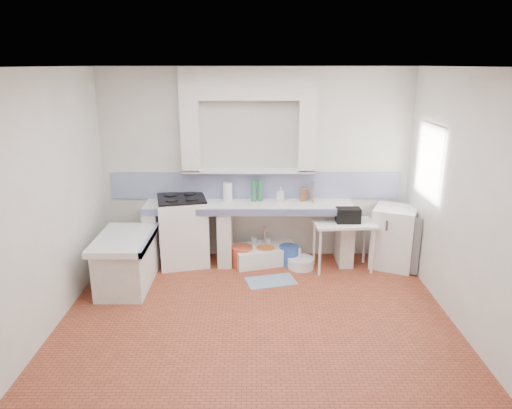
{
  "coord_description": "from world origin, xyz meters",
  "views": [
    {
      "loc": [
        -0.01,
        -4.72,
        2.82
      ],
      "look_at": [
        0.0,
        1.0,
        1.1
      ],
      "focal_mm": 32.73,
      "sensor_mm": 36.0,
      "label": 1
    }
  ],
  "objects_px": {
    "stove": "(183,231)",
    "fridge": "(394,237)",
    "sink": "(265,255)",
    "side_table": "(343,246)"
  },
  "relations": [
    {
      "from": "sink",
      "to": "fridge",
      "type": "bearing_deg",
      "value": -21.0
    },
    {
      "from": "stove",
      "to": "fridge",
      "type": "xyz_separation_m",
      "value": [
        3.05,
        -0.12,
        -0.05
      ]
    },
    {
      "from": "stove",
      "to": "sink",
      "type": "xyz_separation_m",
      "value": [
        1.2,
        0.01,
        -0.37
      ]
    },
    {
      "from": "side_table",
      "to": "fridge",
      "type": "distance_m",
      "value": 0.76
    },
    {
      "from": "stove",
      "to": "fridge",
      "type": "bearing_deg",
      "value": -15.54
    },
    {
      "from": "sink",
      "to": "fridge",
      "type": "distance_m",
      "value": 1.88
    },
    {
      "from": "side_table",
      "to": "fridge",
      "type": "relative_size",
      "value": 0.96
    },
    {
      "from": "stove",
      "to": "side_table",
      "type": "xyz_separation_m",
      "value": [
        2.31,
        -0.24,
        -0.13
      ]
    },
    {
      "from": "sink",
      "to": "side_table",
      "type": "distance_m",
      "value": 1.15
    },
    {
      "from": "fridge",
      "to": "side_table",
      "type": "bearing_deg",
      "value": -147.0
    }
  ]
}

